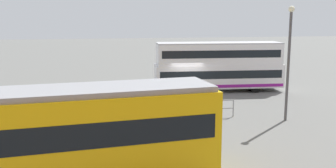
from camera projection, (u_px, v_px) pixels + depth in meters
The scene contains 7 objects.
ground_plane at pixel (188, 95), 29.36m from camera, with size 160.00×160.00×0.00m, color #63635F.
double_decker_bus at pixel (218, 66), 30.79m from camera, with size 10.52×3.20×3.98m.
tram_yellow at pixel (19, 138), 13.20m from camera, with size 14.50×4.05×3.52m.
pedestrian_near_railing at pixel (125, 106), 21.41m from camera, with size 0.44×0.44×1.81m.
pedestrian_railing at pixel (164, 106), 22.62m from camera, with size 8.45×1.04×1.08m.
info_sign at pixel (71, 95), 21.74m from camera, with size 1.10×0.15×2.31m.
street_lamp at pixel (289, 55), 21.57m from camera, with size 0.36×0.36×6.64m.
Camera 1 is at (6.89, 27.95, 6.03)m, focal length 40.30 mm.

